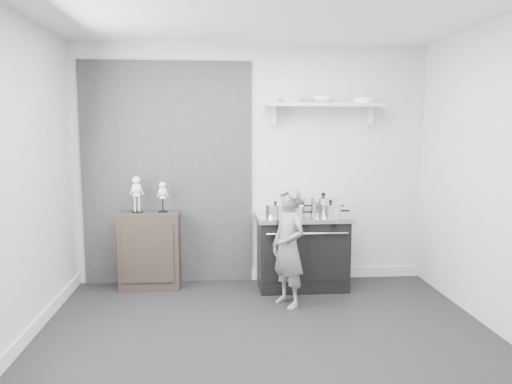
% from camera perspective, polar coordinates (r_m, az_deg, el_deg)
% --- Properties ---
extents(ground, '(4.00, 4.00, 0.00)m').
position_cam_1_polar(ground, '(4.27, 1.35, -17.09)').
color(ground, black).
rests_on(ground, ground).
extents(room_shell, '(4.02, 3.62, 2.71)m').
position_cam_1_polar(room_shell, '(4.03, -0.07, 5.51)').
color(room_shell, '#B7B8B5').
rests_on(room_shell, ground).
extents(wall_shelf, '(1.30, 0.26, 0.24)m').
position_cam_1_polar(wall_shelf, '(5.68, 7.77, 9.73)').
color(wall_shelf, silver).
rests_on(wall_shelf, room_shell).
extents(stove, '(1.02, 0.64, 0.82)m').
position_cam_1_polar(stove, '(5.59, 5.27, -6.70)').
color(stove, black).
rests_on(stove, ground).
extents(side_cabinet, '(0.65, 0.38, 0.85)m').
position_cam_1_polar(side_cabinet, '(5.69, -11.99, -6.48)').
color(side_cabinet, black).
rests_on(side_cabinet, ground).
extents(child, '(0.46, 0.52, 1.18)m').
position_cam_1_polar(child, '(4.97, 3.74, -6.35)').
color(child, slate).
rests_on(child, ground).
extents(pot_front_left, '(0.30, 0.21, 0.17)m').
position_cam_1_polar(pot_front_left, '(5.37, 2.23, -2.13)').
color(pot_front_left, white).
rests_on(pot_front_left, stove).
extents(pot_back_left, '(0.36, 0.27, 0.22)m').
position_cam_1_polar(pot_back_left, '(5.62, 4.31, -1.50)').
color(pot_back_left, white).
rests_on(pot_back_left, stove).
extents(pot_back_right, '(0.38, 0.29, 0.24)m').
position_cam_1_polar(pot_back_right, '(5.62, 7.68, -1.47)').
color(pot_back_right, white).
rests_on(pot_back_right, stove).
extents(pot_front_right, '(0.33, 0.24, 0.19)m').
position_cam_1_polar(pot_front_right, '(5.40, 8.50, -2.07)').
color(pot_front_right, white).
rests_on(pot_front_right, stove).
extents(pot_front_center, '(0.28, 0.19, 0.16)m').
position_cam_1_polar(pot_front_center, '(5.35, 4.52, -2.23)').
color(pot_front_center, white).
rests_on(pot_front_center, stove).
extents(skeleton_full, '(0.13, 0.08, 0.46)m').
position_cam_1_polar(skeleton_full, '(5.59, -13.49, 0.04)').
color(skeleton_full, silver).
rests_on(skeleton_full, side_cabinet).
extents(skeleton_torso, '(0.11, 0.07, 0.38)m').
position_cam_1_polar(skeleton_torso, '(5.56, -10.62, -0.31)').
color(skeleton_torso, silver).
rests_on(skeleton_torso, side_cabinet).
extents(bowl_large, '(0.28, 0.28, 0.07)m').
position_cam_1_polar(bowl_large, '(5.61, 4.08, 10.48)').
color(bowl_large, white).
rests_on(bowl_large, wall_shelf).
extents(bowl_small, '(0.23, 0.23, 0.07)m').
position_cam_1_polar(bowl_small, '(5.67, 7.63, 10.42)').
color(bowl_small, white).
rests_on(bowl_small, wall_shelf).
extents(plate_stack, '(0.24, 0.24, 0.06)m').
position_cam_1_polar(plate_stack, '(5.79, 12.18, 10.20)').
color(plate_stack, white).
rests_on(plate_stack, wall_shelf).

